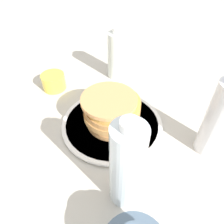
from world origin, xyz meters
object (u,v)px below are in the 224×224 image
object	(u,v)px
juice_glass	(54,81)
water_bottle_far	(127,166)
water_bottle_near	(117,55)
plate	(112,124)
water_bottle_mid	(219,119)
pancake_stack	(112,111)

from	to	relation	value
juice_glass	water_bottle_far	size ratio (longest dim) A/B	0.34
water_bottle_near	water_bottle_far	bearing A→B (deg)	-27.85
plate	juice_glass	size ratio (longest dim) A/B	3.65
plate	water_bottle_mid	bearing A→B (deg)	42.70
water_bottle_near	water_bottle_far	distance (m)	0.48
water_bottle_near	juice_glass	bearing A→B (deg)	-99.46
juice_glass	plate	bearing A→B (deg)	18.97
pancake_stack	water_bottle_near	bearing A→B (deg)	147.00
juice_glass	water_bottle_far	bearing A→B (deg)	1.34
water_bottle_near	pancake_stack	bearing A→B (deg)	-33.00
pancake_stack	water_bottle_near	distance (m)	0.27
juice_glass	water_bottle_near	xyz separation A→B (m)	(0.04, 0.23, 0.06)
pancake_stack	juice_glass	world-z (taller)	pancake_stack
juice_glass	water_bottle_mid	world-z (taller)	water_bottle_mid
plate	water_bottle_mid	size ratio (longest dim) A/B	1.29
juice_glass	water_bottle_mid	xyz separation A→B (m)	(0.46, 0.27, 0.08)
juice_glass	water_bottle_mid	bearing A→B (deg)	30.63
plate	water_bottle_far	bearing A→B (deg)	-21.60
water_bottle_near	water_bottle_mid	distance (m)	0.42
water_bottle_far	pancake_stack	bearing A→B (deg)	158.50
juice_glass	pancake_stack	bearing A→B (deg)	18.95
plate	water_bottle_near	size ratio (longest dim) A/B	1.59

